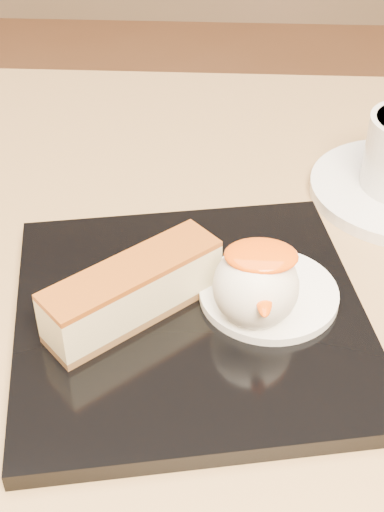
# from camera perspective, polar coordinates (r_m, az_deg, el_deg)

# --- Properties ---
(table) EXTENTS (0.80, 0.80, 0.72)m
(table) POSITION_cam_1_polar(r_m,az_deg,el_deg) (0.58, -4.05, -17.48)
(table) COLOR black
(table) RESTS_ON ground
(dessert_plate) EXTENTS (0.26, 0.26, 0.01)m
(dessert_plate) POSITION_cam_1_polar(r_m,az_deg,el_deg) (0.46, -0.13, -4.89)
(dessert_plate) COLOR black
(dessert_plate) RESTS_ON table
(cheesecake) EXTENTS (0.11, 0.10, 0.04)m
(cheesecake) POSITION_cam_1_polar(r_m,az_deg,el_deg) (0.44, -4.73, -2.79)
(cheesecake) COLOR brown
(cheesecake) RESTS_ON dessert_plate
(cream_smear) EXTENTS (0.09, 0.09, 0.01)m
(cream_smear) POSITION_cam_1_polar(r_m,az_deg,el_deg) (0.46, 6.15, -3.00)
(cream_smear) COLOR white
(cream_smear) RESTS_ON dessert_plate
(ice_cream_scoop) EXTENTS (0.05, 0.05, 0.05)m
(ice_cream_scoop) POSITION_cam_1_polar(r_m,az_deg,el_deg) (0.43, 5.12, -2.43)
(ice_cream_scoop) COLOR white
(ice_cream_scoop) RESTS_ON cream_smear
(mango_sauce) EXTENTS (0.04, 0.03, 0.01)m
(mango_sauce) POSITION_cam_1_polar(r_m,az_deg,el_deg) (0.42, 5.56, 0.03)
(mango_sauce) COLOR #F95307
(mango_sauce) RESTS_ON ice_cream_scoop
(mint_sprig) EXTENTS (0.04, 0.03, 0.00)m
(mint_sprig) POSITION_cam_1_polar(r_m,az_deg,el_deg) (0.48, 2.60, -0.54)
(mint_sprig) COLOR #2C873C
(mint_sprig) RESTS_ON cream_smear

